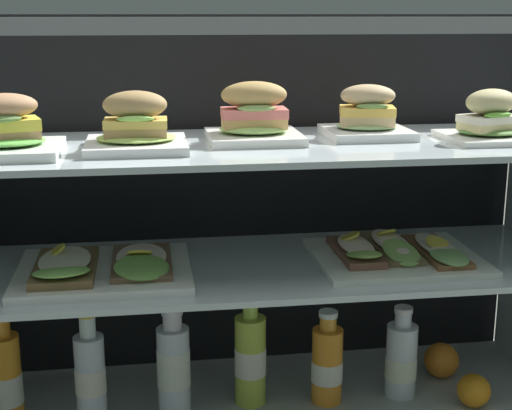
# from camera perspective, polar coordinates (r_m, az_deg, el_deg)

# --- Properties ---
(case_base_deck) EXTENTS (1.38, 0.47, 0.03)m
(case_base_deck) POSITION_cam_1_polar(r_m,az_deg,el_deg) (1.71, 0.00, -15.18)
(case_base_deck) COLOR #B7BFBC
(case_base_deck) RESTS_ON ground
(case_frame) EXTENTS (1.38, 0.47, 0.85)m
(case_frame) POSITION_cam_1_polar(r_m,az_deg,el_deg) (1.66, -0.64, 0.74)
(case_frame) COLOR gray
(case_frame) RESTS_ON ground
(riser_lower_tier) EXTENTS (1.31, 0.40, 0.31)m
(riser_lower_tier) POSITION_cam_1_polar(r_m,az_deg,el_deg) (1.63, 0.00, -9.97)
(riser_lower_tier) COLOR silver
(riser_lower_tier) RESTS_ON case_base_deck
(shelf_lower_glass) EXTENTS (1.33, 0.41, 0.01)m
(shelf_lower_glass) POSITION_cam_1_polar(r_m,az_deg,el_deg) (1.57, 0.00, -4.69)
(shelf_lower_glass) COLOR silver
(shelf_lower_glass) RESTS_ON riser_lower_tier
(riser_upper_tier) EXTENTS (1.31, 0.40, 0.24)m
(riser_upper_tier) POSITION_cam_1_polar(r_m,az_deg,el_deg) (1.54, 0.00, -0.22)
(riser_upper_tier) COLOR silver
(riser_upper_tier) RESTS_ON shelf_lower_glass
(shelf_upper_glass) EXTENTS (1.33, 0.41, 0.01)m
(shelf_upper_glass) POSITION_cam_1_polar(r_m,az_deg,el_deg) (1.51, 0.00, 4.43)
(shelf_upper_glass) COLOR silver
(shelf_upper_glass) RESTS_ON riser_upper_tier
(plated_roll_sandwich_mid_left) EXTENTS (0.19, 0.19, 0.11)m
(plated_roll_sandwich_mid_left) POSITION_cam_1_polar(r_m,az_deg,el_deg) (1.45, -18.36, 5.12)
(plated_roll_sandwich_mid_left) COLOR white
(plated_roll_sandwich_mid_left) RESTS_ON shelf_upper_glass
(plated_roll_sandwich_near_right_corner) EXTENTS (0.19, 0.19, 0.11)m
(plated_roll_sandwich_near_right_corner) POSITION_cam_1_polar(r_m,az_deg,el_deg) (1.45, -9.04, 5.68)
(plated_roll_sandwich_near_right_corner) COLOR white
(plated_roll_sandwich_near_right_corner) RESTS_ON shelf_upper_glass
(plated_roll_sandwich_near_left_corner) EXTENTS (0.19, 0.19, 0.12)m
(plated_roll_sandwich_near_left_corner) POSITION_cam_1_polar(r_m,az_deg,el_deg) (1.53, -0.08, 6.49)
(plated_roll_sandwich_near_left_corner) COLOR white
(plated_roll_sandwich_near_left_corner) RESTS_ON shelf_upper_glass
(plated_roll_sandwich_far_left) EXTENTS (0.17, 0.17, 0.11)m
(plated_roll_sandwich_far_left) POSITION_cam_1_polar(r_m,az_deg,el_deg) (1.60, 8.38, 6.55)
(plated_roll_sandwich_far_left) COLOR white
(plated_roll_sandwich_far_left) RESTS_ON shelf_upper_glass
(plated_roll_sandwich_right_of_center) EXTENTS (0.18, 0.18, 0.10)m
(plated_roll_sandwich_right_of_center) POSITION_cam_1_polar(r_m,az_deg,el_deg) (1.61, 17.23, 6.08)
(plated_roll_sandwich_right_of_center) COLOR white
(plated_roll_sandwich_right_of_center) RESTS_ON shelf_upper_glass
(open_sandwich_tray_far_left) EXTENTS (0.34, 0.29, 0.06)m
(open_sandwich_tray_far_left) POSITION_cam_1_polar(r_m,az_deg,el_deg) (1.52, -11.54, -4.66)
(open_sandwich_tray_far_left) COLOR white
(open_sandwich_tray_far_left) RESTS_ON shelf_lower_glass
(open_sandwich_tray_mid_left) EXTENTS (0.34, 0.29, 0.06)m
(open_sandwich_tray_mid_left) POSITION_cam_1_polar(r_m,az_deg,el_deg) (1.61, 10.50, -3.53)
(open_sandwich_tray_mid_left) COLOR white
(open_sandwich_tray_mid_left) RESTS_ON shelf_lower_glass
(juice_bottle_front_fourth) EXTENTS (0.07, 0.07, 0.25)m
(juice_bottle_front_fourth) POSITION_cam_1_polar(r_m,az_deg,el_deg) (1.67, -18.37, -12.21)
(juice_bottle_front_fourth) COLOR orange
(juice_bottle_front_fourth) RESTS_ON case_base_deck
(juice_bottle_tucked_behind) EXTENTS (0.06, 0.06, 0.25)m
(juice_bottle_tucked_behind) POSITION_cam_1_polar(r_m,az_deg,el_deg) (1.62, -12.38, -12.48)
(juice_bottle_tucked_behind) COLOR silver
(juice_bottle_tucked_behind) RESTS_ON case_base_deck
(juice_bottle_front_middle) EXTENTS (0.07, 0.07, 0.24)m
(juice_bottle_front_middle) POSITION_cam_1_polar(r_m,az_deg,el_deg) (1.62, -6.23, -12.04)
(juice_bottle_front_middle) COLOR white
(juice_bottle_front_middle) RESTS_ON case_base_deck
(juice_bottle_back_right) EXTENTS (0.07, 0.07, 0.24)m
(juice_bottle_back_right) POSITION_cam_1_polar(r_m,az_deg,el_deg) (1.66, -0.43, -11.48)
(juice_bottle_back_right) COLOR #BBCD45
(juice_bottle_back_right) RESTS_ON case_base_deck
(juice_bottle_front_left_end) EXTENTS (0.07, 0.07, 0.21)m
(juice_bottle_front_left_end) POSITION_cam_1_polar(r_m,az_deg,el_deg) (1.68, 5.38, -11.84)
(juice_bottle_front_left_end) COLOR orange
(juice_bottle_front_left_end) RESTS_ON case_base_deck
(juice_bottle_back_center) EXTENTS (0.07, 0.07, 0.21)m
(juice_bottle_back_center) POSITION_cam_1_polar(r_m,az_deg,el_deg) (1.73, 10.89, -11.35)
(juice_bottle_back_center) COLOR white
(juice_bottle_back_center) RESTS_ON case_base_deck
(orange_fruit_beside_bottles) EXTENTS (0.07, 0.07, 0.07)m
(orange_fruit_beside_bottles) POSITION_cam_1_polar(r_m,az_deg,el_deg) (1.74, 16.10, -13.28)
(orange_fruit_beside_bottles) COLOR orange
(orange_fruit_beside_bottles) RESTS_ON case_base_deck
(orange_fruit_near_left_post) EXTENTS (0.08, 0.08, 0.08)m
(orange_fruit_near_left_post) POSITION_cam_1_polar(r_m,az_deg,el_deg) (1.84, 13.80, -11.29)
(orange_fruit_near_left_post) COLOR orange
(orange_fruit_near_left_post) RESTS_ON case_base_deck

